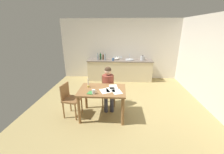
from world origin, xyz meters
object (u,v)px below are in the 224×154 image
coffee_mug (94,92)px  dining_table (102,94)px  person_seated (108,85)px  stovetop_kettle (142,58)px  chair_side_empty (70,98)px  book_magazine (91,93)px  sink_unit (129,60)px  wine_glass_near_sink (121,57)px  mixing_bowl (117,59)px  wine_glass_by_kettle (119,57)px  wine_glass_back_left (117,57)px  wine_glass_back_right (114,57)px  bottle_vinegar (101,57)px  bottle_wine_red (103,57)px  teacup_on_counter (113,59)px  bottle_sauce (105,57)px  chair_at_table (108,89)px  candlestick (88,85)px  bottle_oil (98,57)px

coffee_mug → dining_table: bearing=58.5°
person_seated → stovetop_kettle: 2.68m
chair_side_empty → book_magazine: chair_side_empty is taller
sink_unit → wine_glass_near_sink: sink_unit is taller
mixing_bowl → wine_glass_near_sink: bearing=24.3°
dining_table → wine_glass_by_kettle: size_ratio=7.54×
wine_glass_back_left → wine_glass_back_right: (-0.11, 0.00, 0.00)m
wine_glass_back_left → wine_glass_back_right: 0.11m
bottle_vinegar → chair_side_empty: bearing=-97.6°
dining_table → mixing_bowl: size_ratio=6.00×
chair_side_empty → mixing_bowl: (1.11, 2.94, 0.44)m
bottle_vinegar → bottle_wine_red: bottle_vinegar is taller
person_seated → teacup_on_counter: bearing=89.6°
bottle_vinegar → teacup_on_counter: bearing=-21.3°
person_seated → coffee_mug: 0.83m
chair_side_empty → bottle_vinegar: 3.02m
person_seated → mixing_bowl: (0.16, 2.40, 0.26)m
bottle_sauce → stovetop_kettle: size_ratio=1.42×
wine_glass_near_sink → chair_at_table: bearing=-99.0°
candlestick → bottle_oil: bottle_oil is taller
mixing_bowl → wine_glass_back_right: size_ratio=1.26×
bottle_sauce → mixing_bowl: 0.53m
coffee_mug → bottle_vinegar: 3.20m
bottle_wine_red → bottle_oil: bearing=-171.1°
candlestick → bottle_wine_red: bottle_wine_red is taller
book_magazine → wine_glass_back_right: bearing=96.0°
person_seated → bottle_oil: size_ratio=4.18×
book_magazine → bottle_wine_red: bearing=104.5°
person_seated → book_magazine: person_seated is taller
book_magazine → person_seated: bearing=77.4°
wine_glass_back_left → mixing_bowl: bearing=-82.3°
dining_table → teacup_on_counter: bearing=87.5°
person_seated → bottle_oil: person_seated is taller
candlestick → teacup_on_counter: 2.62m
chair_side_empty → wine_glass_near_sink: size_ratio=5.74×
person_seated → wine_glass_back_right: bearing=89.1°
candlestick → bottle_vinegar: size_ratio=0.82×
candlestick → bottle_sauce: (0.14, 2.65, 0.21)m
dining_table → candlestick: 0.44m
bottle_wine_red → bottle_sauce: size_ratio=0.82×
candlestick → wine_glass_by_kettle: (0.73, 2.87, 0.18)m
chair_side_empty → mixing_bowl: mixing_bowl is taller
dining_table → person_seated: bearing=78.4°
mixing_bowl → coffee_mug: bearing=-97.7°
bottle_wine_red → mixing_bowl: bearing=1.7°
bottle_oil → stovetop_kettle: size_ratio=1.30×
candlestick → stovetop_kettle: 3.24m
bottle_sauce → wine_glass_back_left: bearing=24.4°
candlestick → bottle_wine_red: bearing=89.0°
sink_unit → bottle_wine_red: (-1.15, 0.04, 0.09)m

